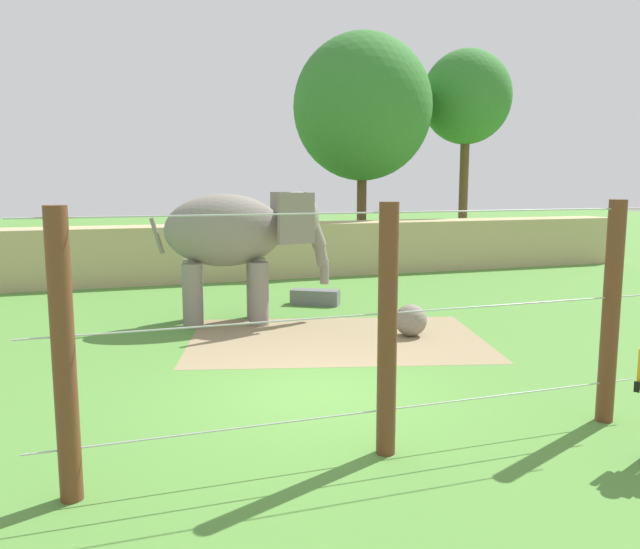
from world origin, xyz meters
TOP-DOWN VIEW (x-y plane):
  - ground_plane at (0.00, 0.00)m, footprint 120.00×120.00m
  - dirt_patch at (1.63, 3.45)m, footprint 7.54×6.02m
  - embankment_wall at (0.00, 13.40)m, footprint 36.00×1.80m
  - elephant at (-0.10, 5.93)m, footprint 4.45×2.12m
  - enrichment_ball at (3.36, 3.18)m, footprint 0.74×0.74m
  - cable_fence at (0.05, -2.50)m, footprint 8.42×0.25m
  - feed_trough at (2.45, 7.50)m, footprint 1.45×1.16m
  - tree_left_of_centre at (13.56, 17.82)m, footprint 4.31×4.31m
  - tree_behind_wall at (7.92, 17.31)m, footprint 6.23×6.23m

SIDE VIEW (x-z plane):
  - ground_plane at x=0.00m, z-range 0.00..0.00m
  - dirt_patch at x=1.63m, z-range 0.00..0.01m
  - feed_trough at x=2.45m, z-range 0.00..0.44m
  - enrichment_ball at x=3.36m, z-range 0.00..0.74m
  - embankment_wall at x=0.00m, z-range 0.00..2.00m
  - cable_fence at x=0.05m, z-range 0.00..3.29m
  - elephant at x=-0.10m, z-range 0.54..3.86m
  - tree_behind_wall at x=7.92m, z-range 1.80..11.97m
  - tree_left_of_centre at x=13.56m, z-range 2.63..12.54m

